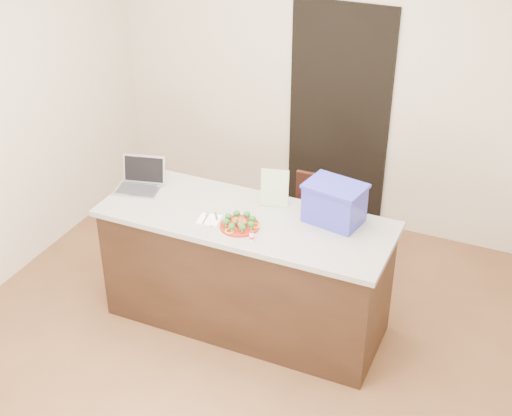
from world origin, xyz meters
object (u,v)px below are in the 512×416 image
at_px(napkin, 209,219).
at_px(blue_box, 334,203).
at_px(laptop, 141,180).
at_px(chair, 315,225).
at_px(yogurt_bottle, 252,236).
at_px(plate, 240,226).
at_px(island, 246,271).

xyz_separation_m(napkin, blue_box, (0.78, 0.33, 0.14)).
bearing_deg(laptop, chair, 14.58).
bearing_deg(napkin, yogurt_bottle, -17.03).
distance_m(plate, laptop, 0.93).
height_order(island, plate, plate).
xyz_separation_m(island, blue_box, (0.57, 0.19, 0.60)).
bearing_deg(blue_box, laptop, -164.84).
height_order(napkin, blue_box, blue_box).
relative_size(laptop, blue_box, 0.85).
bearing_deg(island, blue_box, 18.57).
bearing_deg(laptop, plate, -26.74).
relative_size(island, chair, 2.25).
bearing_deg(blue_box, island, -151.19).
bearing_deg(island, napkin, -146.59).
xyz_separation_m(napkin, chair, (0.49, 0.83, -0.40)).
bearing_deg(napkin, island, 33.41).
bearing_deg(island, plate, -80.99).
xyz_separation_m(laptop, chair, (1.16, 0.63, -0.46)).
relative_size(yogurt_bottle, blue_box, 0.16).
bearing_deg(yogurt_bottle, chair, 83.05).
bearing_deg(laptop, yogurt_bottle, -30.92).
height_order(yogurt_bottle, laptop, laptop).
distance_m(island, chair, 0.75).
bearing_deg(yogurt_bottle, plate, 141.25).
relative_size(blue_box, chair, 0.47).
distance_m(island, blue_box, 0.85).
distance_m(plate, yogurt_bottle, 0.18).
relative_size(napkin, chair, 0.16).
relative_size(yogurt_bottle, laptop, 0.19).
relative_size(napkin, laptop, 0.40).
xyz_separation_m(island, napkin, (-0.21, -0.14, 0.46)).
relative_size(plate, blue_box, 0.62).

